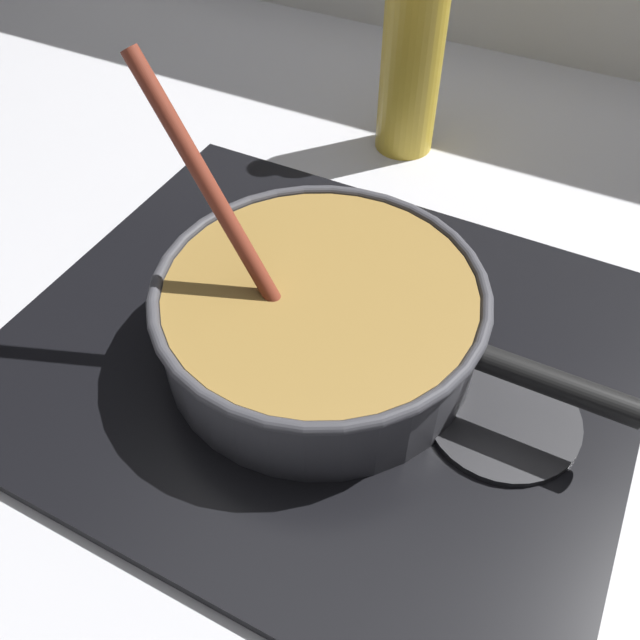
# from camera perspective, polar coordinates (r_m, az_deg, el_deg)

# --- Properties ---
(ground) EXTENTS (2.40, 1.60, 0.04)m
(ground) POSITION_cam_1_polar(r_m,az_deg,el_deg) (0.59, -1.71, -12.07)
(ground) COLOR #B7B7BC
(hob_plate) EXTENTS (0.56, 0.48, 0.01)m
(hob_plate) POSITION_cam_1_polar(r_m,az_deg,el_deg) (0.62, 0.00, -2.72)
(hob_plate) COLOR black
(hob_plate) RESTS_ON ground
(burner_ring) EXTENTS (0.18, 0.18, 0.01)m
(burner_ring) POSITION_cam_1_polar(r_m,az_deg,el_deg) (0.62, 0.00, -2.12)
(burner_ring) COLOR #592D0C
(burner_ring) RESTS_ON hob_plate
(spare_burner) EXTENTS (0.13, 0.13, 0.01)m
(spare_burner) POSITION_cam_1_polar(r_m,az_deg,el_deg) (0.59, 15.26, -7.91)
(spare_burner) COLOR #262628
(spare_burner) RESTS_ON hob_plate
(cooking_pan) EXTENTS (0.42, 0.29, 0.26)m
(cooking_pan) POSITION_cam_1_polar(r_m,az_deg,el_deg) (0.59, 0.05, 0.32)
(cooking_pan) COLOR #38383D
(cooking_pan) RESTS_ON hob_plate
(sauce_bottle) EXTENTS (0.07, 0.07, 0.27)m
(sauce_bottle) POSITION_cam_1_polar(r_m,az_deg,el_deg) (0.85, 7.80, 21.03)
(sauce_bottle) COLOR gold
(sauce_bottle) RESTS_ON ground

